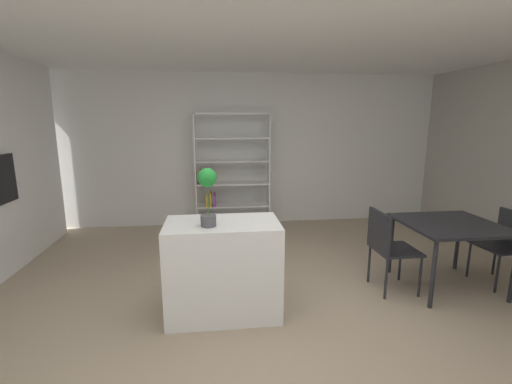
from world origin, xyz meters
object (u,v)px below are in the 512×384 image
at_px(dining_chair_island_side, 387,243).
at_px(open_bookshelf, 228,177).
at_px(dining_chair_window_side, 506,240).
at_px(kitchen_island, 223,268).
at_px(dining_table, 450,230).
at_px(potted_plant_on_island, 208,191).

bearing_deg(dining_chair_island_side, open_bookshelf, 32.61).
xyz_separation_m(open_bookshelf, dining_chair_window_side, (3.04, -2.46, -0.39)).
bearing_deg(kitchen_island, dining_table, 5.84).
relative_size(dining_table, dining_chair_window_side, 1.19).
height_order(kitchen_island, dining_chair_island_side, kitchen_island).
bearing_deg(dining_chair_window_side, dining_chair_island_side, -93.66).
bearing_deg(dining_table, dining_chair_island_side, -179.92).
distance_m(open_bookshelf, dining_table, 3.40).
bearing_deg(dining_chair_island_side, kitchen_island, 97.56).
height_order(open_bookshelf, dining_chair_window_side, open_bookshelf).
bearing_deg(dining_chair_window_side, potted_plant_on_island, -87.66).
distance_m(dining_table, dining_chair_window_side, 0.73).
bearing_deg(open_bookshelf, potted_plant_on_island, -95.83).
bearing_deg(kitchen_island, dining_chair_window_side, 4.67).
distance_m(open_bookshelf, dining_chair_island_side, 2.97).
xyz_separation_m(potted_plant_on_island, dining_table, (2.62, 0.36, -0.57)).
height_order(dining_table, dining_chair_island_side, dining_chair_island_side).
relative_size(dining_table, dining_chair_island_side, 1.11).
distance_m(open_bookshelf, dining_chair_window_side, 3.93).
distance_m(dining_table, dining_chair_island_side, 0.73).
bearing_deg(dining_table, open_bookshelf, 133.37).
relative_size(kitchen_island, dining_chair_island_side, 1.19).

